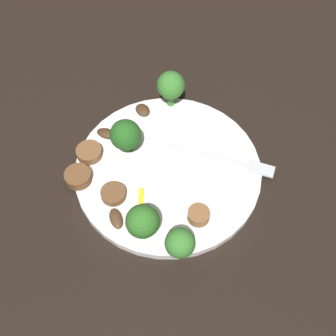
{
  "coord_description": "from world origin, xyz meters",
  "views": [
    {
      "loc": [
        0.2,
        -0.24,
        0.5
      ],
      "look_at": [
        0.0,
        0.0,
        0.01
      ],
      "focal_mm": 46.74,
      "sensor_mm": 36.0,
      "label": 1
    }
  ],
  "objects": [
    {
      "name": "mushroom_2",
      "position": [
        -0.1,
        -0.01,
        0.02
      ],
      "size": [
        0.03,
        0.03,
        0.01
      ],
      "primitive_type": "ellipsoid",
      "rotation": [
        0.0,
        0.0,
        3.49
      ],
      "color": "#422B19",
      "rests_on": "plate"
    },
    {
      "name": "pepper_strip_1",
      "position": [
        0.01,
        -0.06,
        0.01
      ],
      "size": [
        0.03,
        0.03,
        0.0
      ],
      "primitive_type": "cube",
      "rotation": [
        0.0,
        0.0,
        5.39
      ],
      "color": "yellow",
      "rests_on": "plate"
    },
    {
      "name": "ground_plane",
      "position": [
        0.0,
        0.0,
        0.0
      ],
      "size": [
        1.4,
        1.4,
        0.0
      ],
      "primitive_type": "plane",
      "color": "black"
    },
    {
      "name": "sausage_slice_1",
      "position": [
        0.08,
        -0.03,
        0.02
      ],
      "size": [
        0.04,
        0.04,
        0.01
      ],
      "primitive_type": "cylinder",
      "rotation": [
        0.0,
        0.0,
        2.66
      ],
      "color": "brown",
      "rests_on": "plate"
    },
    {
      "name": "fork",
      "position": [
        0.04,
        0.06,
        0.01
      ],
      "size": [
        0.17,
        0.07,
        0.0
      ],
      "rotation": [
        0.0,
        0.0,
        0.36
      ],
      "color": "silver",
      "rests_on": "plate"
    },
    {
      "name": "sausage_slice_2",
      "position": [
        -0.03,
        -0.08,
        0.02
      ],
      "size": [
        0.04,
        0.04,
        0.01
      ],
      "primitive_type": "cylinder",
      "rotation": [
        0.0,
        0.0,
        0.21
      ],
      "color": "brown",
      "rests_on": "plate"
    },
    {
      "name": "broccoli_floret_3",
      "position": [
        0.09,
        -0.09,
        0.04
      ],
      "size": [
        0.04,
        0.04,
        0.05
      ],
      "color": "#408630",
      "rests_on": "plate"
    },
    {
      "name": "mushroom_0",
      "position": [
        -0.09,
        0.05,
        0.02
      ],
      "size": [
        0.03,
        0.03,
        0.01
      ],
      "primitive_type": "ellipsoid",
      "rotation": [
        0.0,
        0.0,
        2.84
      ],
      "color": "#422B19",
      "rests_on": "plate"
    },
    {
      "name": "plate",
      "position": [
        0.0,
        0.0,
        0.01
      ],
      "size": [
        0.25,
        0.25,
        0.01
      ],
      "primitive_type": "cylinder",
      "color": "white",
      "rests_on": "ground_plane"
    },
    {
      "name": "sausage_slice_0",
      "position": [
        -0.08,
        -0.09,
        0.02
      ],
      "size": [
        0.05,
        0.05,
        0.01
      ],
      "primitive_type": "cylinder",
      "rotation": [
        0.0,
        0.0,
        1.07
      ],
      "color": "brown",
      "rests_on": "plate"
    },
    {
      "name": "broccoli_floret_2",
      "position": [
        -0.07,
        0.09,
        0.05
      ],
      "size": [
        0.04,
        0.04,
        0.06
      ],
      "color": "#408630",
      "rests_on": "plate"
    },
    {
      "name": "sausage_slice_3",
      "position": [
        -0.1,
        -0.05,
        0.02
      ],
      "size": [
        0.05,
        0.05,
        0.01
      ],
      "primitive_type": "cylinder",
      "rotation": [
        0.0,
        0.0,
        2.0
      ],
      "color": "brown",
      "rests_on": "plate"
    },
    {
      "name": "broccoli_floret_0",
      "position": [
        -0.06,
        -0.01,
        0.04
      ],
      "size": [
        0.04,
        0.04,
        0.05
      ],
      "color": "#296420",
      "rests_on": "plate"
    },
    {
      "name": "mushroom_1",
      "position": [
        0.0,
        -0.1,
        0.02
      ],
      "size": [
        0.03,
        0.03,
        0.01
      ],
      "primitive_type": "ellipsoid",
      "rotation": [
        0.0,
        0.0,
        5.75
      ],
      "color": "#4C331E",
      "rests_on": "plate"
    },
    {
      "name": "broccoli_floret_1",
      "position": [
        0.04,
        -0.09,
        0.05
      ],
      "size": [
        0.04,
        0.04,
        0.06
      ],
      "color": "#347525",
      "rests_on": "plate"
    }
  ]
}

